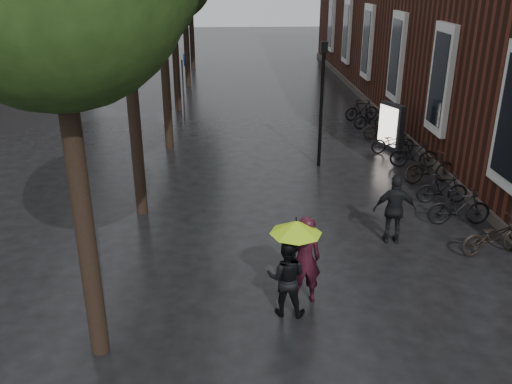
{
  "coord_description": "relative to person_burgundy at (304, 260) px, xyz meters",
  "views": [
    {
      "loc": [
        -1.61,
        -7.09,
        6.38
      ],
      "look_at": [
        -0.97,
        5.36,
        1.23
      ],
      "focal_mm": 38.0,
      "sensor_mm": 36.0,
      "label": 1
    }
  ],
  "objects": [
    {
      "name": "lime_umbrella",
      "position": [
        -0.22,
        -0.24,
        0.85
      ],
      "size": [
        1.02,
        1.02,
        1.51
      ],
      "rotation": [
        0.0,
        0.0,
        -0.04
      ],
      "color": "black",
      "rests_on": "ground"
    },
    {
      "name": "cycle_sign",
      "position": [
        -3.42,
        14.7,
        1.0
      ],
      "size": [
        0.16,
        0.54,
        2.97
      ],
      "rotation": [
        0.0,
        0.0,
        0.14
      ],
      "color": "#262628",
      "rests_on": "ground"
    },
    {
      "name": "lamp_post",
      "position": [
        1.65,
        8.26,
        1.61
      ],
      "size": [
        0.22,
        0.22,
        4.24
      ],
      "rotation": [
        0.0,
        0.0,
        0.42
      ],
      "color": "black",
      "rests_on": "ground"
    },
    {
      "name": "ground",
      "position": [
        0.14,
        -2.4,
        -0.96
      ],
      "size": [
        120.0,
        120.0,
        0.0
      ],
      "primitive_type": "plane",
      "color": "black"
    },
    {
      "name": "pedestrian_walking",
      "position": [
        2.58,
        2.48,
        -0.07
      ],
      "size": [
        1.08,
        0.55,
        1.78
      ],
      "primitive_type": "imported",
      "rotation": [
        0.0,
        0.0,
        3.02
      ],
      "color": "black",
      "rests_on": "ground"
    },
    {
      "name": "person_black",
      "position": [
        -0.4,
        -0.41,
        -0.15
      ],
      "size": [
        0.89,
        0.76,
        1.61
      ],
      "primitive_type": "imported",
      "rotation": [
        0.0,
        0.0,
        2.93
      ],
      "color": "black",
      "rests_on": "ground"
    },
    {
      "name": "person_burgundy",
      "position": [
        0.0,
        0.0,
        0.0
      ],
      "size": [
        0.75,
        0.54,
        1.92
      ],
      "primitive_type": "imported",
      "rotation": [
        0.0,
        0.0,
        3.25
      ],
      "color": "#320E19",
      "rests_on": "ground"
    },
    {
      "name": "parked_bicycles",
      "position": [
        4.74,
        7.67,
        -0.49
      ],
      "size": [
        2.08,
        13.37,
        1.05
      ],
      "color": "black",
      "rests_on": "ground"
    },
    {
      "name": "ad_lightbox",
      "position": [
        4.62,
        9.94,
        -0.07
      ],
      "size": [
        0.27,
        1.18,
        1.78
      ],
      "rotation": [
        0.0,
        0.0,
        0.42
      ],
      "color": "black",
      "rests_on": "ground"
    }
  ]
}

